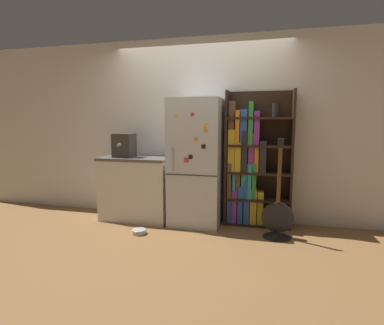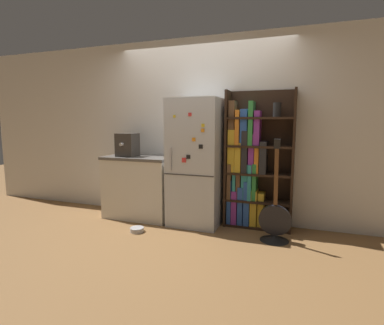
% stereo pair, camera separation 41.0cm
% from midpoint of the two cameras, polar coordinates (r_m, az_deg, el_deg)
% --- Properties ---
extents(ground_plane, '(16.00, 16.00, 0.00)m').
position_cam_midpoint_polar(ground_plane, '(4.15, -2.67, -12.19)').
color(ground_plane, olive).
extents(wall_back, '(8.00, 0.05, 2.60)m').
position_cam_midpoint_polar(wall_back, '(4.37, -0.99, 6.22)').
color(wall_back, silver).
rests_on(wall_back, ground_plane).
extents(refrigerator, '(0.69, 0.61, 1.73)m').
position_cam_midpoint_polar(refrigerator, '(4.10, -2.11, -0.03)').
color(refrigerator, silver).
rests_on(refrigerator, ground_plane).
extents(bookshelf, '(0.88, 0.30, 1.83)m').
position_cam_midpoint_polar(bookshelf, '(4.12, 8.27, -0.47)').
color(bookshelf, black).
rests_on(bookshelf, ground_plane).
extents(kitchen_counter, '(1.01, 0.58, 0.91)m').
position_cam_midpoint_polar(kitchen_counter, '(4.50, -13.00, -4.75)').
color(kitchen_counter, silver).
rests_on(kitchen_counter, ground_plane).
extents(espresso_machine, '(0.28, 0.31, 0.34)m').
position_cam_midpoint_polar(espresso_machine, '(4.44, -15.41, 3.17)').
color(espresso_machine, '#38332D').
rests_on(espresso_machine, kitchen_counter).
extents(guitar, '(0.38, 0.34, 1.23)m').
position_cam_midpoint_polar(guitar, '(3.84, 12.95, -11.35)').
color(guitar, black).
rests_on(guitar, ground_plane).
extents(pet_bowl, '(0.18, 0.18, 0.06)m').
position_cam_midpoint_polar(pet_bowl, '(4.00, -13.06, -12.70)').
color(pet_bowl, '#B7B7BC').
rests_on(pet_bowl, ground_plane).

